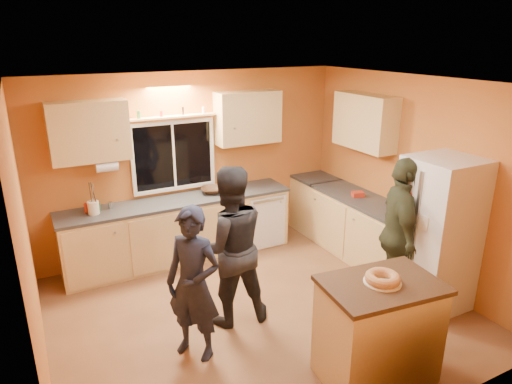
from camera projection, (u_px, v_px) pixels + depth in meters
ground at (258, 311)px, 5.33m from camera, size 4.50×4.50×0.00m
room_shell at (251, 168)px, 5.20m from camera, size 4.54×4.04×2.61m
back_counter at (204, 225)px, 6.61m from camera, size 4.23×0.62×0.90m
right_counter at (363, 229)px, 6.45m from camera, size 0.62×1.84×0.90m
refrigerator at (438, 235)px, 5.19m from camera, size 0.72×0.70×1.80m
island at (377, 330)px, 4.14m from camera, size 1.10×0.81×1.00m
bundt_pastry at (383, 278)px, 3.97m from camera, size 0.31×0.31×0.09m
person_left at (193, 284)px, 4.38m from camera, size 0.65×0.68×1.57m
person_center at (229, 246)px, 4.91m from camera, size 0.96×0.80×1.80m
person_right at (399, 235)px, 5.19m from camera, size 0.92×1.13×1.80m
mixing_bowl at (212, 190)px, 6.56m from camera, size 0.43×0.43×0.08m
utensil_crock at (93, 208)px, 5.77m from camera, size 0.14×0.14×0.17m
potted_plant at (401, 203)px, 5.70m from camera, size 0.35×0.32×0.32m
red_box at (358, 194)px, 6.40m from camera, size 0.19×0.17×0.07m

